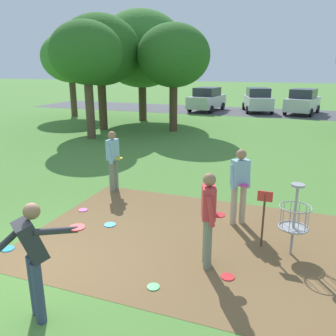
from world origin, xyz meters
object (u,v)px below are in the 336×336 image
(player_foreground_watching, at_px, (113,158))
(tree_mid_center, at_px, (70,58))
(player_waiting_right, at_px, (240,183))
(parked_car_center_right, at_px, (303,102))
(disc_golf_basket, at_px, (291,216))
(parked_car_leftmost, at_px, (207,99))
(player_throwing, at_px, (208,215))
(tree_far_center, at_px, (100,51))
(tree_near_right, at_px, (142,49))
(tree_mid_right, at_px, (86,53))
(frisbee_by_tee, at_px, (83,210))
(frisbee_near_basket, at_px, (153,287))
(frisbee_scattered_b, at_px, (228,277))
(player_waiting_left, at_px, (34,255))
(frisbee_mid_grass, at_px, (8,249))
(frisbee_scattered_a, at_px, (110,225))
(parked_car_center_left, at_px, (258,100))
(tree_far_left, at_px, (174,56))

(player_foreground_watching, relative_size, tree_mid_center, 0.30)
(player_waiting_right, distance_m, parked_car_center_right, 20.58)
(disc_golf_basket, height_order, parked_car_leftmost, parked_car_leftmost)
(player_throwing, distance_m, tree_far_center, 14.92)
(player_waiting_right, distance_m, tree_near_right, 16.26)
(tree_far_center, bearing_deg, tree_mid_right, -72.88)
(tree_mid_center, bearing_deg, frisbee_by_tee, -54.60)
(tree_near_right, height_order, parked_car_center_right, tree_near_right)
(disc_golf_basket, xyz_separation_m, frisbee_near_basket, (-1.97, -1.85, -0.74))
(player_waiting_right, relative_size, frisbee_by_tee, 7.85)
(frisbee_scattered_b, relative_size, parked_car_center_right, 0.05)
(player_throwing, distance_m, frisbee_scattered_b, 1.07)
(player_waiting_left, bearing_deg, frisbee_scattered_b, 38.83)
(frisbee_by_tee, bearing_deg, frisbee_mid_grass, -98.13)
(frisbee_scattered_b, bearing_deg, player_waiting_right, 95.00)
(tree_mid_center, bearing_deg, player_waiting_right, -44.72)
(disc_golf_basket, distance_m, frisbee_mid_grass, 5.40)
(tree_mid_center, bearing_deg, disc_golf_basket, -44.49)
(frisbee_scattered_a, distance_m, parked_car_center_left, 21.81)
(frisbee_near_basket, relative_size, tree_near_right, 0.03)
(frisbee_scattered_b, bearing_deg, parked_car_leftmost, 104.88)
(frisbee_scattered_a, relative_size, parked_car_leftmost, 0.06)
(tree_mid_center, xyz_separation_m, parked_car_center_right, (15.26, 6.87, -3.06))
(frisbee_near_basket, distance_m, tree_near_right, 18.50)
(player_foreground_watching, bearing_deg, disc_golf_basket, -22.08)
(player_foreground_watching, xyz_separation_m, tree_near_right, (-4.74, 12.55, 3.47))
(disc_golf_basket, relative_size, parked_car_center_left, 0.31)
(frisbee_scattered_b, xyz_separation_m, tree_far_left, (-5.39, 12.64, 3.92))
(frisbee_by_tee, bearing_deg, frisbee_scattered_a, -25.62)
(frisbee_scattered_b, xyz_separation_m, parked_car_center_right, (1.28, 22.67, 0.91))
(disc_golf_basket, xyz_separation_m, player_waiting_left, (-3.20, -3.01, 0.23))
(player_throwing, xyz_separation_m, tree_mid_right, (-8.09, 9.10, 3.01))
(tree_mid_center, distance_m, tree_far_center, 6.17)
(player_throwing, relative_size, tree_far_center, 0.28)
(tree_mid_right, relative_size, tree_far_center, 0.90)
(frisbee_scattered_a, bearing_deg, frisbee_near_basket, -44.68)
(player_throwing, distance_m, player_waiting_right, 1.91)
(tree_mid_center, relative_size, parked_car_center_left, 1.26)
(disc_golf_basket, bearing_deg, frisbee_mid_grass, -161.33)
(tree_mid_center, xyz_separation_m, tree_mid_right, (5.47, -6.45, -0.00))
(player_waiting_right, xyz_separation_m, frisbee_mid_grass, (-3.97, -2.68, -0.96))
(player_waiting_left, height_order, tree_far_center, tree_far_center)
(tree_near_right, relative_size, tree_mid_center, 1.20)
(tree_far_center, height_order, parked_car_center_right, tree_far_center)
(tree_near_right, height_order, tree_far_left, tree_near_right)
(frisbee_near_basket, bearing_deg, frisbee_by_tee, 141.28)
(tree_far_center, bearing_deg, tree_mid_center, 139.77)
(frisbee_mid_grass, height_order, tree_near_right, tree_near_right)
(player_foreground_watching, relative_size, player_waiting_left, 1.00)
(frisbee_near_basket, distance_m, parked_car_center_right, 23.48)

